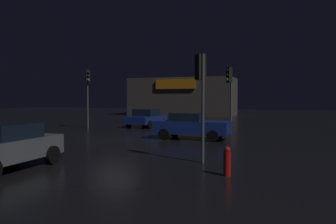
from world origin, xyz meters
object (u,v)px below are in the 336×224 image
(traffic_signal_cross_left, at_px, (88,85))
(fire_hydrant, at_px, (227,161))
(store_building, at_px, (183,97))
(car_near, at_px, (147,118))
(car_crossing, at_px, (2,146))
(traffic_signal_main, at_px, (201,79))
(traffic_signal_cross_right, at_px, (230,86))
(car_far, at_px, (191,126))

(traffic_signal_cross_left, height_order, fire_hydrant, traffic_signal_cross_left)
(store_building, bearing_deg, traffic_signal_cross_left, -90.84)
(car_near, xyz_separation_m, car_crossing, (2.30, -16.60, 0.01))
(traffic_signal_main, bearing_deg, fire_hydrant, -54.24)
(store_building, distance_m, car_near, 20.95)
(traffic_signal_main, xyz_separation_m, car_near, (-7.95, 13.20, -2.22))
(traffic_signal_main, distance_m, traffic_signal_cross_right, 10.36)
(traffic_signal_cross_right, relative_size, fire_hydrant, 4.99)
(traffic_signal_cross_right, relative_size, car_near, 1.08)
(car_far, bearing_deg, car_crossing, -109.03)
(traffic_signal_cross_left, distance_m, traffic_signal_cross_right, 10.99)
(traffic_signal_cross_left, relative_size, car_near, 1.12)
(car_far, bearing_deg, traffic_signal_cross_left, 158.34)
(car_near, relative_size, car_far, 0.96)
(traffic_signal_main, height_order, car_far, traffic_signal_main)
(traffic_signal_cross_left, relative_size, car_far, 1.08)
(fire_hydrant, bearing_deg, car_crossing, -166.62)
(traffic_signal_cross_left, bearing_deg, car_crossing, -66.39)
(fire_hydrant, bearing_deg, traffic_signal_main, 125.76)
(traffic_signal_main, height_order, traffic_signal_cross_left, traffic_signal_cross_left)
(traffic_signal_cross_right, height_order, fire_hydrant, traffic_signal_cross_right)
(traffic_signal_cross_right, relative_size, car_far, 1.04)
(traffic_signal_cross_left, xyz_separation_m, car_far, (9.44, -3.75, -2.65))
(store_building, relative_size, car_near, 3.64)
(traffic_signal_cross_left, distance_m, fire_hydrant, 17.93)
(traffic_signal_main, relative_size, car_far, 0.92)
(traffic_signal_main, bearing_deg, store_building, 108.50)
(store_building, bearing_deg, car_far, -71.53)
(car_near, height_order, car_far, car_far)
(traffic_signal_main, distance_m, car_far, 7.28)
(store_building, distance_m, car_far, 28.76)
(store_building, relative_size, car_crossing, 3.68)
(traffic_signal_main, xyz_separation_m, car_far, (-2.21, 6.58, -2.21))
(traffic_signal_cross_left, bearing_deg, store_building, 89.16)
(car_far, height_order, car_crossing, car_far)
(car_near, distance_m, fire_hydrant, 17.56)
(car_crossing, distance_m, fire_hydrant, 7.12)
(store_building, height_order, car_far, store_building)
(traffic_signal_cross_right, bearing_deg, traffic_signal_main, -86.31)
(car_near, xyz_separation_m, fire_hydrant, (9.21, -14.95, -0.32))
(traffic_signal_cross_left, bearing_deg, fire_hydrant, -43.09)
(store_building, relative_size, traffic_signal_main, 3.81)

